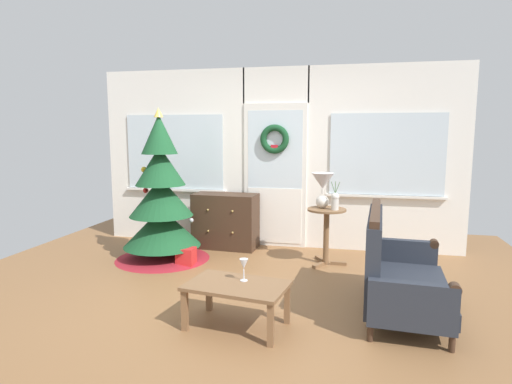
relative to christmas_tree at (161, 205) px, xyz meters
name	(u,v)px	position (x,y,z in m)	size (l,w,h in m)	color
ground_plane	(239,298)	(1.32, -1.08, -0.71)	(6.76, 6.76, 0.00)	brown
back_wall_with_door	(276,158)	(1.32, 1.00, 0.57)	(5.20, 0.19, 2.55)	white
christmas_tree	(161,205)	(0.00, 0.00, 0.00)	(1.22, 1.22, 1.95)	#4C331E
dresser_cabinet	(226,221)	(0.65, 0.71, -0.32)	(0.92, 0.48, 0.78)	#3D281C
settee_sofa	(395,272)	(2.80, -1.08, -0.33)	(0.81, 1.49, 0.96)	#3D281C
side_table	(326,225)	(2.10, 0.23, -0.21)	(0.50, 0.48, 0.71)	brown
table_lamp	(323,185)	(2.04, 0.27, 0.28)	(0.28, 0.28, 0.44)	silver
flower_vase	(335,200)	(2.20, 0.17, 0.12)	(0.11, 0.10, 0.35)	beige
coffee_table	(237,290)	(1.46, -1.70, -0.39)	(0.91, 0.64, 0.38)	brown
wine_glass	(244,265)	(1.50, -1.62, -0.19)	(0.08, 0.08, 0.20)	silver
gift_box	(186,256)	(0.40, -0.18, -0.60)	(0.22, 0.20, 0.22)	red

